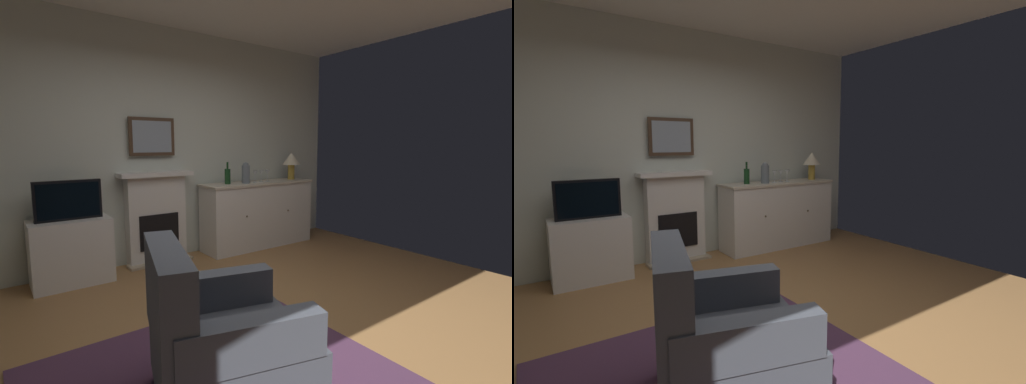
# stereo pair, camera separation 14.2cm
# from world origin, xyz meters

# --- Properties ---
(ground_plane) EXTENTS (5.54, 4.63, 0.10)m
(ground_plane) POSITION_xyz_m (0.00, 0.00, -0.05)
(ground_plane) COLOR #9E7042
(ground_plane) RESTS_ON ground
(wall_rear) EXTENTS (5.54, 0.06, 2.82)m
(wall_rear) POSITION_xyz_m (0.00, 2.28, 1.41)
(wall_rear) COLOR silver
(wall_rear) RESTS_ON ground_plane
(fireplace_unit) EXTENTS (0.87, 0.30, 1.10)m
(fireplace_unit) POSITION_xyz_m (-0.09, 2.16, 0.55)
(fireplace_unit) COLOR white
(fireplace_unit) RESTS_ON ground_plane
(framed_picture) EXTENTS (0.55, 0.04, 0.45)m
(framed_picture) POSITION_xyz_m (-0.09, 2.20, 1.52)
(framed_picture) COLOR #473323
(sideboard_cabinet) EXTENTS (1.65, 0.49, 0.91)m
(sideboard_cabinet) POSITION_xyz_m (1.32, 1.98, 0.46)
(sideboard_cabinet) COLOR white
(sideboard_cabinet) RESTS_ON ground_plane
(table_lamp) EXTENTS (0.26, 0.26, 0.40)m
(table_lamp) POSITION_xyz_m (1.93, 1.98, 1.19)
(table_lamp) COLOR #B79338
(table_lamp) RESTS_ON sideboard_cabinet
(wine_bottle) EXTENTS (0.08, 0.08, 0.29)m
(wine_bottle) POSITION_xyz_m (0.83, 2.00, 1.02)
(wine_bottle) COLOR #193F1E
(wine_bottle) RESTS_ON sideboard_cabinet
(wine_glass_left) EXTENTS (0.07, 0.07, 0.16)m
(wine_glass_left) POSITION_xyz_m (1.24, 1.94, 1.03)
(wine_glass_left) COLOR silver
(wine_glass_left) RESTS_ON sideboard_cabinet
(wine_glass_center) EXTENTS (0.07, 0.07, 0.16)m
(wine_glass_center) POSITION_xyz_m (1.35, 1.95, 1.03)
(wine_glass_center) COLOR silver
(wine_glass_center) RESTS_ON sideboard_cabinet
(wine_glass_right) EXTENTS (0.07, 0.07, 0.16)m
(wine_glass_right) POSITION_xyz_m (1.46, 1.95, 1.03)
(wine_glass_right) COLOR silver
(wine_glass_right) RESTS_ON sideboard_cabinet
(vase_decorative) EXTENTS (0.11, 0.11, 0.28)m
(vase_decorative) POSITION_xyz_m (1.07, 1.93, 1.05)
(vase_decorative) COLOR slate
(vase_decorative) RESTS_ON sideboard_cabinet
(tv_cabinet) EXTENTS (0.75, 0.42, 0.67)m
(tv_cabinet) POSITION_xyz_m (-1.07, 1.99, 0.34)
(tv_cabinet) COLOR white
(tv_cabinet) RESTS_ON ground_plane
(tv_set) EXTENTS (0.62, 0.07, 0.40)m
(tv_set) POSITION_xyz_m (-1.07, 1.97, 0.87)
(tv_set) COLOR black
(tv_set) RESTS_ON tv_cabinet
(armchair) EXTENTS (0.98, 0.95, 0.92)m
(armchair) POSITION_xyz_m (-0.77, -0.44, 0.38)
(armchair) COLOR #474C56
(armchair) RESTS_ON ground_plane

